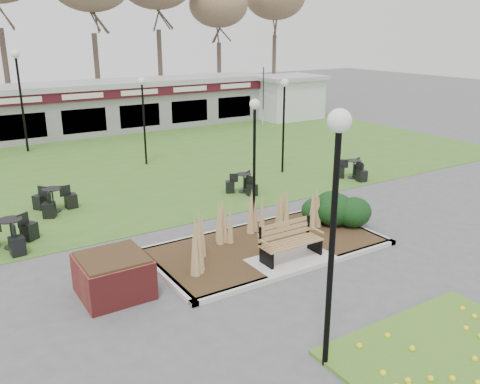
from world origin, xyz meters
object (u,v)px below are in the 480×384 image
lamp_post_far_left (19,78)px  patio_umbrella (263,108)px  service_hut (288,97)px  lamp_post_far_right (284,105)px  lamp_post_near_left (336,187)px  lamp_post_mid_right (143,102)px  bistro_set_b (53,204)px  bistro_set_c (353,172)px  brick_planter (113,275)px  lamp_post_near_right (255,134)px  park_bench (289,241)px  food_pavilion (76,109)px  bistro_set_a (12,238)px  bistro_set_d (244,186)px

lamp_post_far_left → patio_umbrella: bearing=-19.5°
service_hut → lamp_post_far_right: 13.77m
lamp_post_near_left → lamp_post_mid_right: size_ratio=1.21×
lamp_post_far_right → bistro_set_b: lamp_post_far_right is taller
lamp_post_far_right → bistro_set_c: 3.89m
brick_planter → lamp_post_near_right: 6.17m
park_bench → lamp_post_far_right: 8.89m
park_bench → lamp_post_mid_right: bearing=86.5°
food_pavilion → lamp_post_far_left: bearing=-138.1°
lamp_post_near_right → lamp_post_mid_right: bearing=91.3°
lamp_post_near_right → bistro_set_c: bearing=16.6°
service_hut → patio_umbrella: (-5.50, -5.00, 0.31)m
brick_planter → food_pavilion: 19.49m
service_hut → bistro_set_b: service_hut is taller
park_bench → patio_umbrella: size_ratio=0.58×
food_pavilion → lamp_post_far_left: 4.89m
lamp_post_far_left → bistro_set_b: lamp_post_far_left is taller
bistro_set_b → patio_umbrella: 13.57m
service_hut → lamp_post_mid_right: 14.42m
service_hut → patio_umbrella: bearing=-137.7°
brick_planter → bistro_set_b: 6.40m
food_pavilion → bistro_set_a: 16.13m
park_bench → bistro_set_c: 8.39m
patio_umbrella → lamp_post_far_left: bearing=160.5°
lamp_post_mid_right → bistro_set_c: bearing=-46.4°
food_pavilion → lamp_post_far_right: 13.75m
lamp_post_mid_right → brick_planter: bearing=-115.7°
park_bench → bistro_set_c: park_bench is taller
food_pavilion → bistro_set_b: 13.33m
bistro_set_a → brick_planter: bearing=-69.3°
brick_planter → bistro_set_d: size_ratio=1.14×
lamp_post_far_right → patio_umbrella: lamp_post_far_right is taller
bistro_set_a → service_hut: bearing=33.8°
brick_planter → lamp_post_near_left: bearing=-62.5°
food_pavilion → bistro_set_b: size_ratio=16.59×
bistro_set_b → park_bench: bearing=-59.2°
brick_planter → patio_umbrella: 17.30m
lamp_post_near_left → lamp_post_far_right: 12.87m
food_pavilion → brick_planter: bearing=-103.1°
park_bench → bistro_set_d: size_ratio=1.29×
lamp_post_far_left → bistro_set_b: 10.19m
lamp_post_near_left → service_hut: bearing=54.1°
brick_planter → bistro_set_b: bearing=88.8°
lamp_post_near_right → service_hut: bearing=49.5°
brick_planter → bistro_set_a: brick_planter is taller
patio_umbrella → bistro_set_c: bearing=-97.8°
service_hut → bistro_set_b: size_ratio=2.97×
park_bench → food_pavilion: size_ratio=0.07×
bistro_set_d → patio_umbrella: bearing=51.0°
service_hut → bistro_set_c: (-6.59, -13.00, -1.18)m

